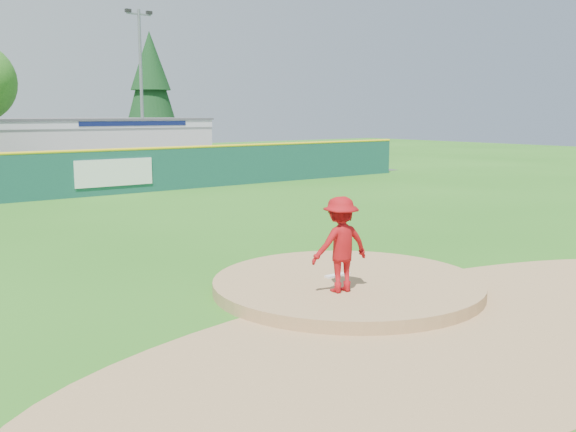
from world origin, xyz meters
TOP-DOWN VIEW (x-y plane):
  - ground at (0.00, 0.00)m, footprint 120.00×120.00m
  - pitchers_mound at (0.00, 0.00)m, footprint 5.50×5.50m
  - pitching_rubber at (0.00, 0.30)m, footprint 0.60×0.15m
  - infield_dirt_arc at (0.00, -3.00)m, footprint 15.40×15.40m
  - parking_lot at (0.00, 27.00)m, footprint 44.00×16.00m
  - pitcher at (-0.74, -0.59)m, footprint 1.26×0.85m
  - pool_building_grp at (6.00, 31.99)m, footprint 15.20×8.20m
  - outfield_fence at (0.00, 18.00)m, footprint 40.00×0.14m
  - conifer_tree at (13.00, 36.00)m, footprint 4.40×4.40m
  - light_pole_right at (9.00, 29.00)m, footprint 1.75×0.25m

SIDE VIEW (x-z plane):
  - ground at x=0.00m, z-range 0.00..0.00m
  - pitchers_mound at x=0.00m, z-range -0.25..0.25m
  - infield_dirt_arc at x=0.00m, z-range 0.00..0.01m
  - parking_lot at x=0.00m, z-range 0.00..0.02m
  - pitching_rubber at x=0.00m, z-range 0.25..0.29m
  - outfield_fence at x=0.00m, z-range 0.05..2.12m
  - pitcher at x=-0.74m, z-range 0.25..2.06m
  - pool_building_grp at x=6.00m, z-range 0.01..3.32m
  - conifer_tree at x=13.00m, z-range 0.79..10.29m
  - light_pole_right at x=9.00m, z-range 0.54..10.54m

